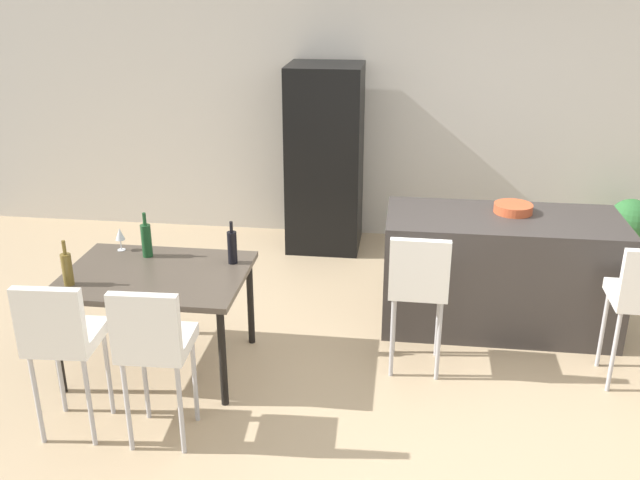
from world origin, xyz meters
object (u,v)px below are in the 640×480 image
Objects in this scene: kitchen_island at (499,272)px; wine_glass_left at (120,235)px; fruit_bowl at (513,208)px; bar_chair_left at (418,282)px; dining_chair_near at (61,335)px; potted_plant at (630,225)px; wine_bottle_right at (232,247)px; wine_bottle_middle at (146,240)px; wine_bottle_far at (67,268)px; dining_table at (156,282)px; refrigerator at (325,158)px; dining_chair_far at (153,341)px.

wine_glass_left is (-2.84, -0.59, 0.40)m from kitchen_island.
kitchen_island is at bearing -122.22° from fruit_bowl.
bar_chair_left reaches higher than fruit_bowl.
potted_plant is at bearing 38.51° from dining_chair_near.
bar_chair_left is 3.35× the size of wine_bottle_right.
wine_bottle_middle reaches higher than potted_plant.
dining_chair_near is at bearing -69.11° from wine_bottle_far.
wine_bottle_far is at bearing -157.72° from kitchen_island.
dining_chair_near is 1.13m from wine_bottle_middle.
wine_bottle_right is at bearing -157.70° from fruit_bowl.
refrigerator reaches higher than dining_table.
fruit_bowl reaches higher than potted_plant.
wine_bottle_right reaches higher than dining_chair_near.
wine_glass_left reaches higher than dining_table.
dining_chair_far is at bearing -0.01° from dining_chair_near.
potted_plant is (4.15, 3.30, -0.33)m from dining_chair_near.
fruit_bowl is (2.53, 1.07, 0.28)m from dining_table.
wine_bottle_right reaches higher than dining_chair_far.
wine_bottle_middle is 1.92× the size of wine_glass_left.
wine_bottle_far reaches higher than dining_chair_far.
wine_bottle_far is (-0.78, 0.58, 0.16)m from dining_chair_far.
dining_chair_far is 3.53× the size of fruit_bowl.
dining_chair_far reaches higher than potted_plant.
dining_table is at bearing -157.07° from fruit_bowl.
wine_bottle_far is (-0.22, 0.58, 0.16)m from dining_chair_near.
wine_bottle_right is at bearing 25.49° from dining_table.
dining_table is 0.58m from wine_bottle_right.
fruit_bowl is at bearing 22.93° from dining_table.
wine_bottle_middle is (0.13, 1.11, 0.17)m from dining_chair_near.
wine_bottle_far is at bearing -169.51° from bar_chair_left.
potted_plant is at bearing 42.64° from dining_chair_far.
kitchen_island is 5.74× the size of wine_bottle_right.
dining_chair_near is at bearing -96.57° from wine_bottle_middle.
wine_bottle_right is at bearing 26.28° from wine_bottle_far.
dining_chair_near reaches higher than fruit_bowl.
bar_chair_left is at bearing -2.75° from wine_bottle_right.
dining_table is 1.19× the size of dining_chair_far.
dining_chair_far is 1.38m from wine_glass_left.
refrigerator reaches higher than wine_bottle_middle.
refrigerator reaches higher than wine_glass_left.
dining_table is 0.68× the size of refrigerator.
dining_table is 2.03× the size of potted_plant.
dining_chair_far is 0.99m from wine_bottle_far.
wine_bottle_right is 0.94× the size of wine_bottle_middle.
dining_table is (-2.46, -0.96, 0.21)m from kitchen_island.
wine_bottle_far reaches higher than potted_plant.
dining_chair_near is 3.14× the size of wine_bottle_middle.
dining_chair_near is at bearing -146.84° from kitchen_island.
wine_bottle_middle is 1.12× the size of fruit_bowl.
refrigerator is at bearing 70.45° from dining_table.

